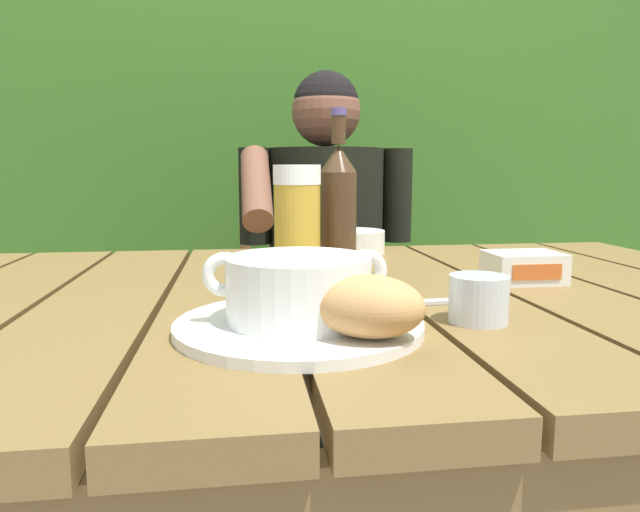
# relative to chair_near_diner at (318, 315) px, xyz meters

# --- Properties ---
(dining_table) EXTENTS (1.50, 0.94, 0.75)m
(dining_table) POSITION_rel_chair_near_diner_xyz_m (-0.10, -0.91, 0.20)
(dining_table) COLOR brown
(dining_table) RESTS_ON ground_plane
(hedge_backdrop) EXTENTS (3.87, 0.83, 2.70)m
(hedge_backdrop) POSITION_rel_chair_near_diner_xyz_m (-0.21, 0.65, 0.60)
(hedge_backdrop) COLOR #376921
(hedge_backdrop) RESTS_ON ground_plane
(chair_near_diner) EXTENTS (0.49, 0.45, 0.94)m
(chair_near_diner) POSITION_rel_chair_near_diner_xyz_m (0.00, 0.00, 0.00)
(chair_near_diner) COLOR brown
(chair_near_diner) RESTS_ON ground_plane
(person_eating) EXTENTS (0.48, 0.47, 1.20)m
(person_eating) POSITION_rel_chair_near_diner_xyz_m (-0.00, -0.20, 0.23)
(person_eating) COLOR black
(person_eating) RESTS_ON ground_plane
(serving_plate) EXTENTS (0.28, 0.28, 0.01)m
(serving_plate) POSITION_rel_chair_near_diner_xyz_m (-0.18, -1.12, 0.29)
(serving_plate) COLOR white
(serving_plate) RESTS_ON dining_table
(soup_bowl) EXTENTS (0.21, 0.16, 0.08)m
(soup_bowl) POSITION_rel_chair_near_diner_xyz_m (-0.18, -1.12, 0.33)
(soup_bowl) COLOR white
(soup_bowl) RESTS_ON serving_plate
(bread_roll) EXTENTS (0.14, 0.13, 0.06)m
(bread_roll) POSITION_rel_chair_near_diner_xyz_m (-0.11, -1.20, 0.32)
(bread_roll) COLOR tan
(bread_roll) RESTS_ON serving_plate
(beer_glass) EXTENTS (0.07, 0.07, 0.19)m
(beer_glass) POSITION_rel_chair_near_diner_xyz_m (-0.16, -0.91, 0.37)
(beer_glass) COLOR gold
(beer_glass) RESTS_ON dining_table
(beer_bottle) EXTENTS (0.06, 0.06, 0.28)m
(beer_bottle) POSITION_rel_chair_near_diner_xyz_m (-0.09, -0.86, 0.39)
(beer_bottle) COLOR #462E1A
(beer_bottle) RESTS_ON dining_table
(water_glass_small) EXTENTS (0.07, 0.07, 0.06)m
(water_glass_small) POSITION_rel_chair_near_diner_xyz_m (0.04, -1.12, 0.31)
(water_glass_small) COLOR silver
(water_glass_small) RESTS_ON dining_table
(butter_tub) EXTENTS (0.12, 0.09, 0.05)m
(butter_tub) POSITION_rel_chair_near_diner_xyz_m (0.21, -0.90, 0.30)
(butter_tub) COLOR white
(butter_tub) RESTS_ON dining_table
(table_knife) EXTENTS (0.17, 0.03, 0.01)m
(table_knife) POSITION_rel_chair_near_diner_xyz_m (-0.05, -1.03, 0.28)
(table_knife) COLOR silver
(table_knife) RESTS_ON dining_table
(diner_bowl) EXTENTS (0.14, 0.14, 0.05)m
(diner_bowl) POSITION_rel_chair_near_diner_xyz_m (0.00, -0.54, 0.30)
(diner_bowl) COLOR white
(diner_bowl) RESTS_ON dining_table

